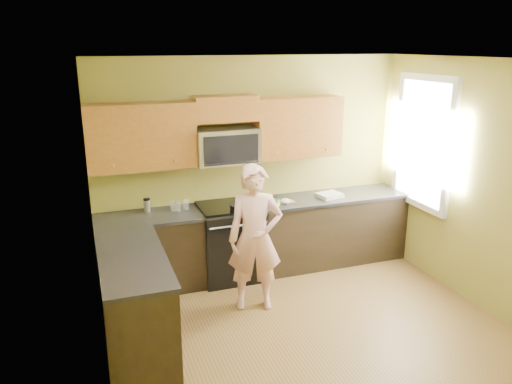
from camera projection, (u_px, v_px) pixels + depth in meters
name	position (u px, v px, depth m)	size (l,w,h in m)	color
floor	(319.00, 341.00, 4.94)	(4.00, 4.00, 0.00)	brown
ceiling	(331.00, 60.00, 4.17)	(4.00, 4.00, 0.00)	white
wall_back	(252.00, 165.00, 6.36)	(4.00, 4.00, 0.00)	olive
wall_front	(491.00, 323.00, 2.75)	(4.00, 4.00, 0.00)	olive
wall_left	(96.00, 240.00, 3.91)	(4.00, 4.00, 0.00)	olive
wall_right	(496.00, 192.00, 5.20)	(4.00, 4.00, 0.00)	olive
cabinet_back_run	(260.00, 239.00, 6.35)	(4.00, 0.60, 0.88)	black
cabinet_left_run	(134.00, 302.00, 4.81)	(0.60, 1.60, 0.88)	black
countertop_back	(261.00, 205.00, 6.21)	(4.00, 0.62, 0.04)	black
countertop_left	(132.00, 258.00, 4.68)	(0.62, 1.60, 0.04)	black
stove	(231.00, 241.00, 6.19)	(0.76, 0.65, 0.95)	black
microwave	(227.00, 163.00, 6.02)	(0.76, 0.40, 0.42)	silver
upper_cab_left	(143.00, 169.00, 5.74)	(1.22, 0.33, 0.75)	brown
upper_cab_right	(296.00, 156.00, 6.36)	(1.12, 0.33, 0.75)	brown
upper_cab_over_mw	(225.00, 108.00, 5.87)	(0.76, 0.33, 0.30)	brown
window	(424.00, 143.00, 6.19)	(0.06, 1.06, 1.66)	white
woman	(255.00, 238.00, 5.39)	(0.59, 0.39, 1.62)	#EF7E77
frying_pan	(241.00, 209.00, 5.92)	(0.27, 0.47, 0.06)	black
butter_tub	(274.00, 206.00, 6.13)	(0.13, 0.13, 0.09)	#F7FC42
toast_slice	(289.00, 201.00, 6.27)	(0.11, 0.11, 0.01)	#B27F47
napkin_a	(250.00, 209.00, 5.91)	(0.11, 0.12, 0.06)	silver
napkin_b	(285.00, 201.00, 6.19)	(0.12, 0.13, 0.07)	silver
dish_towel	(330.00, 195.00, 6.46)	(0.30, 0.24, 0.05)	white
travel_mug	(148.00, 212.00, 5.89)	(0.08, 0.08, 0.17)	silver
glass_a	(173.00, 206.00, 5.92)	(0.07, 0.07, 0.12)	silver
glass_b	(178.00, 206.00, 5.92)	(0.07, 0.07, 0.12)	silver
glass_c	(186.00, 204.00, 5.98)	(0.07, 0.07, 0.12)	silver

